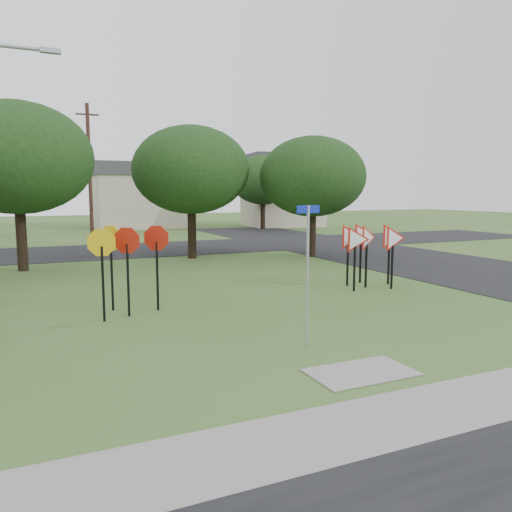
{
  "coord_description": "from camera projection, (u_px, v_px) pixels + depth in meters",
  "views": [
    {
      "loc": [
        -5.57,
        -9.89,
        3.4
      ],
      "look_at": [
        0.24,
        3.0,
        1.6
      ],
      "focal_mm": 35.0,
      "sensor_mm": 36.0,
      "label": 1
    }
  ],
  "objects": [
    {
      "name": "house_right",
      "position": [
        282.0,
        190.0,
        51.07
      ],
      "size": [
        8.3,
        8.3,
        7.2
      ],
      "color": "beige",
      "rests_on": "ground"
    },
    {
      "name": "sidewalk",
      "position": [
        430.0,
        410.0,
        7.84
      ],
      "size": [
        30.0,
        1.6,
        0.02
      ],
      "primitive_type": "cube",
      "color": "gray",
      "rests_on": "ground"
    },
    {
      "name": "tree_near_right",
      "position": [
        313.0,
        177.0,
        26.12
      ],
      "size": [
        5.6,
        5.6,
        6.33
      ],
      "color": "black",
      "rests_on": "ground"
    },
    {
      "name": "planting_strip",
      "position": [
        494.0,
        445.0,
        6.76
      ],
      "size": [
        30.0,
        0.8,
        0.02
      ],
      "primitive_type": "cube",
      "color": "#365B22",
      "rests_on": "ground"
    },
    {
      "name": "yield_sign_cluster",
      "position": [
        369.0,
        240.0,
        17.94
      ],
      "size": [
        2.94,
        1.54,
        2.31
      ],
      "color": "black",
      "rests_on": "ground"
    },
    {
      "name": "far_pole_b",
      "position": [
        192.0,
        180.0,
        38.86
      ],
      "size": [
        1.4,
        0.24,
        8.5
      ],
      "color": "#43291F",
      "rests_on": "ground"
    },
    {
      "name": "house_mid",
      "position": [
        137.0,
        195.0,
        49.05
      ],
      "size": [
        8.4,
        8.4,
        6.2
      ],
      "color": "beige",
      "rests_on": "ground"
    },
    {
      "name": "stop_sign_cluster",
      "position": [
        125.0,
        249.0,
        13.8
      ],
      "size": [
        2.32,
        1.56,
        2.49
      ],
      "color": "black",
      "rests_on": "ground"
    },
    {
      "name": "tree_far_right",
      "position": [
        263.0,
        180.0,
        45.71
      ],
      "size": [
        6.0,
        6.0,
        6.8
      ],
      "color": "black",
      "rests_on": "ground"
    },
    {
      "name": "street_name_sign",
      "position": [
        308.0,
        268.0,
        10.79
      ],
      "size": [
        0.64,
        0.16,
        3.13
      ],
      "color": "#9EA2A7",
      "rests_on": "ground"
    },
    {
      "name": "curb_pad",
      "position": [
        361.0,
        372.0,
        9.47
      ],
      "size": [
        2.0,
        1.2,
        0.02
      ],
      "primitive_type": "cube",
      "color": "gray",
      "rests_on": "ground"
    },
    {
      "name": "tree_near_left",
      "position": [
        17.0,
        158.0,
        21.24
      ],
      "size": [
        6.4,
        6.4,
        7.27
      ],
      "color": "black",
      "rests_on": "ground"
    },
    {
      "name": "street_far",
      "position": [
        135.0,
        250.0,
        29.73
      ],
      "size": [
        60.0,
        8.0,
        0.02
      ],
      "primitive_type": "cube",
      "color": "black",
      "rests_on": "ground"
    },
    {
      "name": "far_pole_a",
      "position": [
        90.0,
        174.0,
        31.95
      ],
      "size": [
        1.4,
        0.24,
        9.0
      ],
      "color": "#43291F",
      "rests_on": "ground"
    },
    {
      "name": "street_right",
      "position": [
        409.0,
        259.0,
        25.57
      ],
      "size": [
        8.0,
        50.0,
        0.02
      ],
      "primitive_type": "cube",
      "color": "black",
      "rests_on": "ground"
    },
    {
      "name": "tree_near_mid",
      "position": [
        191.0,
        170.0,
        25.45
      ],
      "size": [
        6.0,
        6.0,
        6.8
      ],
      "color": "black",
      "rests_on": "ground"
    },
    {
      "name": "ground",
      "position": [
        299.0,
        339.0,
        11.64
      ],
      "size": [
        140.0,
        140.0,
        0.0
      ],
      "primitive_type": "plane",
      "color": "#365B22"
    }
  ]
}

